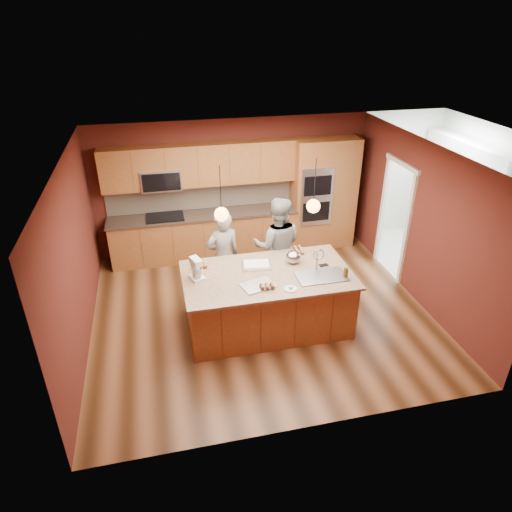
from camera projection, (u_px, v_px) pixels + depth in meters
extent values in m
plane|color=#402411|center=(261.00, 311.00, 7.73)|extent=(5.50, 5.50, 0.00)
plane|color=white|center=(261.00, 154.00, 6.44)|extent=(5.50, 5.50, 0.00)
plane|color=#531F18|center=(232.00, 186.00, 9.23)|extent=(5.50, 0.00, 5.50)
plane|color=#531F18|center=(315.00, 340.00, 4.94)|extent=(5.50, 0.00, 5.50)
plane|color=#531F18|center=(75.00, 259.00, 6.54)|extent=(0.00, 5.00, 5.00)
plane|color=#531F18|center=(421.00, 224.00, 7.63)|extent=(0.00, 5.00, 5.00)
cube|color=brown|center=(205.00, 236.00, 9.27)|extent=(3.70, 0.60, 0.90)
cube|color=#2F211B|center=(203.00, 215.00, 9.04)|extent=(3.74, 0.64, 0.04)
cube|color=#C8B398|center=(201.00, 195.00, 9.15)|extent=(3.70, 0.03, 0.56)
cube|color=brown|center=(200.00, 165.00, 8.68)|extent=(3.70, 0.36, 0.80)
cube|color=black|center=(165.00, 217.00, 8.87)|extent=(0.72, 0.52, 0.03)
cube|color=#AFB2B7|center=(161.00, 179.00, 8.62)|extent=(0.76, 0.40, 0.40)
cube|color=brown|center=(312.00, 195.00, 9.38)|extent=(0.80, 0.60, 2.30)
cube|color=#AFB2B7|center=(317.00, 197.00, 9.10)|extent=(0.66, 0.04, 1.20)
cube|color=brown|center=(341.00, 192.00, 9.51)|extent=(0.50, 0.60, 2.30)
plane|color=silver|center=(418.00, 256.00, 9.47)|extent=(2.60, 2.60, 0.00)
plane|color=silver|center=(470.00, 191.00, 9.01)|extent=(0.00, 2.70, 2.70)
cube|color=silver|center=(468.00, 162.00, 8.68)|extent=(0.35, 2.40, 0.75)
cylinder|color=black|center=(220.00, 190.00, 6.16)|extent=(0.01, 0.01, 0.70)
sphere|color=orange|center=(221.00, 214.00, 6.32)|extent=(0.20, 0.20, 0.20)
cylinder|color=black|center=(315.00, 183.00, 6.42)|extent=(0.01, 0.01, 0.70)
sphere|color=orange|center=(313.00, 206.00, 6.59)|extent=(0.20, 0.20, 0.20)
cube|color=brown|center=(267.00, 301.00, 7.19)|extent=(2.48, 1.34, 0.91)
cube|color=tan|center=(267.00, 275.00, 6.97)|extent=(2.58, 1.44, 0.04)
cube|color=#AFB2B7|center=(321.00, 281.00, 6.93)|extent=(0.74, 0.43, 0.18)
imported|color=black|center=(223.00, 256.00, 7.75)|extent=(0.66, 0.50, 1.62)
imported|color=gray|center=(277.00, 246.00, 7.90)|extent=(1.01, 0.87, 1.78)
cube|color=white|center=(197.00, 278.00, 6.80)|extent=(0.25, 0.28, 0.05)
cube|color=white|center=(196.00, 266.00, 6.82)|extent=(0.11, 0.10, 0.24)
cube|color=white|center=(196.00, 261.00, 6.68)|extent=(0.19, 0.26, 0.09)
cylinder|color=#AFB1B6|center=(197.00, 275.00, 6.74)|extent=(0.14, 0.14, 0.13)
cube|color=silver|center=(256.00, 265.00, 7.16)|extent=(0.49, 0.39, 0.03)
cube|color=white|center=(256.00, 264.00, 7.15)|extent=(0.42, 0.32, 0.02)
cube|color=#AFB2B7|center=(258.00, 285.00, 6.64)|extent=(0.54, 0.45, 0.02)
ellipsoid|color=#AFB1B6|center=(293.00, 257.00, 7.22)|extent=(0.24, 0.24, 0.21)
cylinder|color=silver|center=(290.00, 289.00, 6.57)|extent=(0.20, 0.20, 0.01)
cylinder|color=#3A280A|center=(346.00, 273.00, 6.85)|extent=(0.07, 0.07, 0.14)
cube|color=black|center=(324.00, 265.00, 7.18)|extent=(0.15, 0.09, 0.01)
cube|color=white|center=(459.00, 243.00, 8.99)|extent=(0.60, 0.62, 0.90)
cube|color=white|center=(437.00, 226.00, 9.62)|extent=(0.72, 0.73, 0.96)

